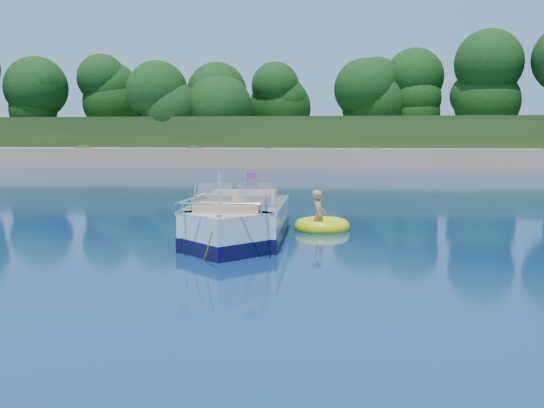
% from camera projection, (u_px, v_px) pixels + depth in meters
% --- Properties ---
extents(ground, '(160.00, 160.00, 0.00)m').
position_uv_depth(ground, '(385.00, 278.00, 10.73)').
color(ground, '#091741').
rests_on(ground, ground).
extents(shoreline, '(170.00, 59.00, 6.00)m').
position_uv_depth(shoreline, '(353.00, 148.00, 73.50)').
color(shoreline, tan).
rests_on(shoreline, ground).
extents(treeline, '(150.00, 7.12, 8.19)m').
position_uv_depth(treeline, '(357.00, 98.00, 50.53)').
color(treeline, black).
rests_on(treeline, ground).
extents(motorboat, '(2.32, 6.10, 2.03)m').
position_uv_depth(motorboat, '(237.00, 225.00, 14.42)').
color(motorboat, silver).
rests_on(motorboat, ground).
extents(tow_tube, '(1.68, 1.68, 0.39)m').
position_uv_depth(tow_tube, '(322.00, 226.00, 16.18)').
color(tow_tube, '#FEFE0B').
rests_on(tow_tube, ground).
extents(boy, '(0.40, 0.80, 1.54)m').
position_uv_depth(boy, '(319.00, 230.00, 16.23)').
color(boy, tan).
rests_on(boy, ground).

